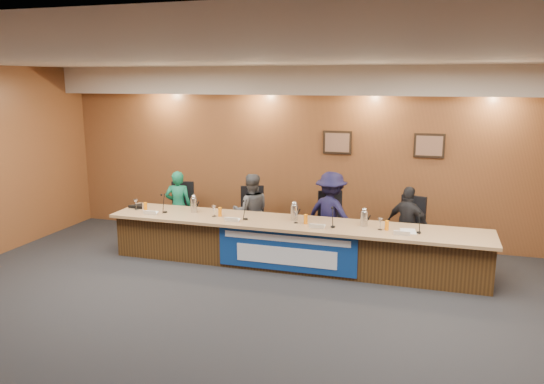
{
  "coord_description": "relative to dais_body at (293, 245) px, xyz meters",
  "views": [
    {
      "loc": [
        2.1,
        -5.52,
        2.97
      ],
      "look_at": [
        -0.45,
        2.72,
        1.13
      ],
      "focal_mm": 35.0,
      "sensor_mm": 36.0,
      "label": 1
    }
  ],
  "objects": [
    {
      "name": "floor",
      "position": [
        0.0,
        -2.4,
        -0.35
      ],
      "size": [
        10.0,
        10.0,
        0.0
      ],
      "primitive_type": "plane",
      "color": "black",
      "rests_on": "ground"
    },
    {
      "name": "water_glass_a",
      "position": [
        -2.8,
        -0.08,
        0.49
      ],
      "size": [
        0.08,
        0.08,
        0.18
      ],
      "primitive_type": "cylinder",
      "color": "silver",
      "rests_on": "dais_top"
    },
    {
      "name": "carafe_left",
      "position": [
        -1.76,
        0.04,
        0.52
      ],
      "size": [
        0.11,
        0.11,
        0.25
      ],
      "primitive_type": "cylinder",
      "color": "silver",
      "rests_on": "dais_top"
    },
    {
      "name": "dais_top",
      "position": [
        0.0,
        -0.05,
        0.38
      ],
      "size": [
        6.1,
        0.95,
        0.05
      ],
      "primitive_type": "cube",
      "color": "#A47D53",
      "rests_on": "dais_body"
    },
    {
      "name": "water_glass_b",
      "position": [
        -1.32,
        -0.11,
        0.49
      ],
      "size": [
        0.08,
        0.08,
        0.18
      ],
      "primitive_type": "cylinder",
      "color": "silver",
      "rests_on": "dais_top"
    },
    {
      "name": "juice_glass_c",
      "position": [
        0.23,
        -0.1,
        0.47
      ],
      "size": [
        0.06,
        0.06,
        0.15
      ],
      "primitive_type": "cylinder",
      "color": "orange",
      "rests_on": "dais_top"
    },
    {
      "name": "nameplate_d",
      "position": [
        1.71,
        -0.32,
        0.45
      ],
      "size": [
        0.24,
        0.08,
        0.1
      ],
      "primitive_type": "cube",
      "rotation": [
        0.31,
        0.0,
        0.0
      ],
      "color": "white",
      "rests_on": "dais_top"
    },
    {
      "name": "wall_photo_left",
      "position": [
        0.4,
        1.57,
        1.5
      ],
      "size": [
        0.52,
        0.04,
        0.42
      ],
      "primitive_type": "cube",
      "color": "black",
      "rests_on": "wall_back"
    },
    {
      "name": "nameplate_b",
      "position": [
        -0.93,
        -0.34,
        0.45
      ],
      "size": [
        0.24,
        0.08,
        0.1
      ],
      "primitive_type": "cube",
      "rotation": [
        0.31,
        0.0,
        0.0
      ],
      "color": "white",
      "rests_on": "dais_top"
    },
    {
      "name": "panelist_a",
      "position": [
        -2.38,
        0.68,
        0.32
      ],
      "size": [
        0.55,
        0.44,
        1.33
      ],
      "primitive_type": "imported",
      "rotation": [
        0.0,
        0.0,
        3.41
      ],
      "color": "#106142",
      "rests_on": "floor"
    },
    {
      "name": "juice_glass_a",
      "position": [
        -2.6,
        -0.11,
        0.47
      ],
      "size": [
        0.06,
        0.06,
        0.15
      ],
      "primitive_type": "cylinder",
      "color": "orange",
      "rests_on": "dais_top"
    },
    {
      "name": "water_glass_d",
      "position": [
        1.38,
        -0.1,
        0.49
      ],
      "size": [
        0.08,
        0.08,
        0.18
      ],
      "primitive_type": "cylinder",
      "color": "silver",
      "rests_on": "dais_top"
    },
    {
      "name": "wall_photo_right",
      "position": [
        2.0,
        1.57,
        1.5
      ],
      "size": [
        0.52,
        0.04,
        0.42
      ],
      "primitive_type": "cube",
      "color": "black",
      "rests_on": "wall_back"
    },
    {
      "name": "office_chair_c",
      "position": [
        0.48,
        0.78,
        0.13
      ],
      "size": [
        0.62,
        0.62,
        0.08
      ],
      "primitive_type": "cube",
      "rotation": [
        0.0,
        0.0,
        0.38
      ],
      "color": "black",
      "rests_on": "floor"
    },
    {
      "name": "panelist_c",
      "position": [
        0.48,
        0.68,
        0.38
      ],
      "size": [
        1.07,
        0.85,
        1.46
      ],
      "primitive_type": "imported",
      "rotation": [
        0.0,
        0.0,
        2.77
      ],
      "color": "black",
      "rests_on": "floor"
    },
    {
      "name": "water_glass_c",
      "position": [
        0.07,
        -0.11,
        0.49
      ],
      "size": [
        0.08,
        0.08,
        0.18
      ],
      "primitive_type": "cylinder",
      "color": "silver",
      "rests_on": "dais_top"
    },
    {
      "name": "banner",
      "position": [
        0.0,
        -0.41,
        0.03
      ],
      "size": [
        2.2,
        0.02,
        0.65
      ],
      "primitive_type": "cube",
      "color": "navy",
      "rests_on": "dais_body"
    },
    {
      "name": "microphone_d",
      "position": [
        1.95,
        -0.11,
        0.41
      ],
      "size": [
        0.07,
        0.07,
        0.02
      ],
      "primitive_type": "cylinder",
      "color": "black",
      "rests_on": "dais_top"
    },
    {
      "name": "dais_body",
      "position": [
        0.0,
        0.0,
        0.0
      ],
      "size": [
        6.0,
        0.8,
        0.7
      ],
      "primitive_type": "cube",
      "color": "#412912",
      "rests_on": "floor"
    },
    {
      "name": "carafe_right",
      "position": [
        1.12,
        0.03,
        0.52
      ],
      "size": [
        0.11,
        0.11,
        0.23
      ],
      "primitive_type": "cylinder",
      "color": "silver",
      "rests_on": "dais_top"
    },
    {
      "name": "microphone_b",
      "position": [
        -0.76,
        -0.14,
        0.41
      ],
      "size": [
        0.07,
        0.07,
        0.02
      ],
      "primitive_type": "cylinder",
      "color": "black",
      "rests_on": "dais_top"
    },
    {
      "name": "office_chair_a",
      "position": [
        -2.38,
        0.78,
        0.13
      ],
      "size": [
        0.59,
        0.59,
        0.08
      ],
      "primitive_type": "cube",
      "rotation": [
        0.0,
        0.0,
        0.26
      ],
      "color": "black",
      "rests_on": "floor"
    },
    {
      "name": "microphone_c",
      "position": [
        0.68,
        -0.18,
        0.41
      ],
      "size": [
        0.07,
        0.07,
        0.02
      ],
      "primitive_type": "cylinder",
      "color": "black",
      "rests_on": "dais_top"
    },
    {
      "name": "nameplate_a",
      "position": [
        -2.4,
        -0.32,
        0.45
      ],
      "size": [
        0.24,
        0.08,
        0.1
      ],
      "primitive_type": "cube",
      "rotation": [
        0.31,
        0.0,
        0.0
      ],
      "color": "white",
      "rests_on": "dais_top"
    },
    {
      "name": "wall_back",
      "position": [
        0.0,
        1.6,
        1.25
      ],
      "size": [
        10.0,
        0.04,
        3.2
      ],
      "primitive_type": "cube",
      "color": "brown",
      "rests_on": "floor"
    },
    {
      "name": "paper_stack",
      "position": [
        1.79,
        -0.06,
        0.4
      ],
      "size": [
        0.26,
        0.33,
        0.01
      ],
      "primitive_type": "cube",
      "rotation": [
        0.0,
        0.0,
        0.14
      ],
      "color": "white",
      "rests_on": "dais_top"
    },
    {
      "name": "banner_text_lower",
      "position": [
        0.0,
        -0.43,
        -0.05
      ],
      "size": [
        1.6,
        0.01,
        0.28
      ],
      "primitive_type": "cube",
      "color": "silver",
      "rests_on": "banner"
    },
    {
      "name": "microphone_a",
      "position": [
        -2.22,
        -0.12,
        0.41
      ],
      "size": [
        0.07,
        0.07,
        0.02
      ],
      "primitive_type": "cylinder",
      "color": "black",
      "rests_on": "dais_top"
    },
    {
      "name": "panelist_b",
      "position": [
        -0.95,
        0.68,
        0.33
      ],
      "size": [
        0.8,
        0.73,
        1.35
      ],
      "primitive_type": "imported",
      "rotation": [
        0.0,
        0.0,
        3.54
      ],
      "color": "#444549",
      "rests_on": "floor"
    },
    {
      "name": "ceiling",
      "position": [
        0.0,
        -2.4,
        2.85
      ],
      "size": [
        10.0,
        8.0,
        0.04
      ],
      "primitive_type": "cube",
      "color": "silver",
      "rests_on": "wall_back"
    },
    {
      "name": "speakerphone",
      "position": [
        -2.86,
        0.06,
        0.43
      ],
      "size": [
        0.32,
        0.32,
        0.05
      ],
      "primitive_type": "cylinder",
      "color": "black",
      "rests_on": "dais_top"
    },
    {
      "name": "juice_glass_d",
      "position": [
        1.48,
        -0.09,
        0.47
      ],
      "size": [
        0.06,
        0.06,
        0.15
      ],
      "primitive_type": "cylinder",
      "color": "orange",
      "rests_on": "dais_top"
    },
    {
      "name": "nameplate_c",
      "position": [
        0.45,
        -0.32,
        0.45
      ],
      "size": [
        0.24,
        0.08,
        0.1
      ],
      "primitive_type": "cube",
      "rotation": [
        0.31,
        0.0,
        0.0
      ],
      "color": "white",
      "rests_on": "dais_top"
    },
    {
      "name": "office_chair_d",
      "position": [
        1.75,
        0.78,
        0.13
      ],
      "size": [
        0.6,
        0.6,
        0.08
      ],
      "primitive_type": "cube",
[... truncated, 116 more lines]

